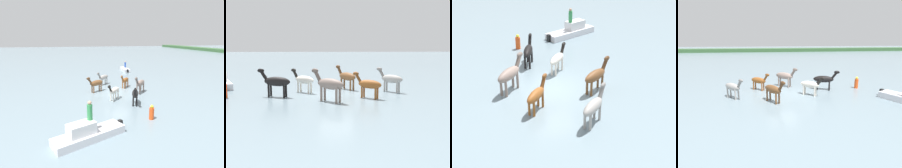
# 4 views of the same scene
# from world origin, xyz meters

# --- Properties ---
(ground_plane) EXTENTS (216.24, 216.24, 0.00)m
(ground_plane) POSITION_xyz_m (0.00, 0.00, 0.00)
(ground_plane) COLOR gray
(distant_shoreline) EXTENTS (194.61, 6.00, 2.40)m
(distant_shoreline) POSITION_xyz_m (0.00, 56.83, 0.00)
(distant_shoreline) COLOR #345A32
(distant_shoreline) RESTS_ON ground_plane
(horse_pinto_flank) EXTENTS (2.17, 1.99, 1.98)m
(horse_pinto_flank) POSITION_xyz_m (0.45, 2.44, 1.09)
(horse_pinto_flank) COLOR gray
(horse_pinto_flank) RESTS_ON ground_plane
(horse_chestnut_trailing) EXTENTS (1.91, 1.67, 1.71)m
(horse_chestnut_trailing) POSITION_xyz_m (2.24, -0.88, 0.94)
(horse_chestnut_trailing) COLOR silver
(horse_chestnut_trailing) RESTS_ON ground_plane
(horse_dun_straggler) EXTENTS (1.81, 1.89, 1.76)m
(horse_dun_straggler) POSITION_xyz_m (-4.12, -0.87, 0.97)
(horse_dun_straggler) COLOR #9E9993
(horse_dun_straggler) RESTS_ON ground_plane
(horse_dark_mare) EXTENTS (1.65, 2.14, 1.83)m
(horse_dark_mare) POSITION_xyz_m (-0.98, -2.24, 1.01)
(horse_dark_mare) COLOR brown
(horse_dark_mare) RESTS_ON ground_plane
(horse_mid_herd) EXTENTS (1.87, 1.62, 1.67)m
(horse_mid_herd) POSITION_xyz_m (-2.11, 1.47, 0.92)
(horse_mid_herd) COLOR brown
(horse_mid_herd) RESTS_ON ground_plane
(horse_rear_stallion) EXTENTS (2.38, 1.15, 1.87)m
(horse_rear_stallion) POSITION_xyz_m (3.95, 0.67, 1.03)
(horse_rear_stallion) COLOR black
(horse_rear_stallion) RESTS_ON ground_plane
(buoy_channel_marker) EXTENTS (0.36, 0.36, 1.14)m
(buoy_channel_marker) POSITION_xyz_m (7.29, 0.84, 0.51)
(buoy_channel_marker) COLOR #E54C19
(buoy_channel_marker) RESTS_ON ground_plane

